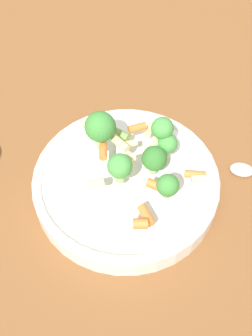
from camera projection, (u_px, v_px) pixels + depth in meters
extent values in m
plane|color=brown|center=(126.00, 190.00, 0.58)|extent=(3.00, 3.00, 0.00)
cylinder|color=white|center=(126.00, 184.00, 0.57)|extent=(0.27, 0.27, 0.03)
torus|color=white|center=(126.00, 177.00, 0.56)|extent=(0.27, 0.27, 0.01)
cylinder|color=#8CB766|center=(153.00, 168.00, 0.55)|extent=(0.01, 0.01, 0.01)
sphere|color=#33722D|center=(154.00, 158.00, 0.53)|extent=(0.04, 0.04, 0.04)
cylinder|color=#8CB766|center=(161.00, 138.00, 0.55)|extent=(0.01, 0.01, 0.02)
sphere|color=#479342|center=(162.00, 128.00, 0.53)|extent=(0.03, 0.03, 0.03)
cylinder|color=#8CB766|center=(167.00, 193.00, 0.48)|extent=(0.01, 0.01, 0.01)
sphere|color=#3D8438|center=(168.00, 185.00, 0.47)|extent=(0.03, 0.03, 0.03)
cylinder|color=#8CB766|center=(166.00, 152.00, 0.56)|extent=(0.01, 0.01, 0.01)
sphere|color=#479342|center=(167.00, 143.00, 0.54)|extent=(0.03, 0.03, 0.03)
cylinder|color=#8CB766|center=(101.00, 141.00, 0.55)|extent=(0.01, 0.01, 0.02)
sphere|color=#3D8438|center=(100.00, 127.00, 0.53)|extent=(0.04, 0.04, 0.04)
cylinder|color=#8CB766|center=(120.00, 176.00, 0.52)|extent=(0.01, 0.01, 0.02)
sphere|color=#479342|center=(120.00, 166.00, 0.50)|extent=(0.03, 0.03, 0.03)
cylinder|color=beige|center=(120.00, 143.00, 0.54)|extent=(0.03, 0.03, 0.01)
cylinder|color=beige|center=(150.00, 129.00, 0.59)|extent=(0.02, 0.03, 0.01)
cylinder|color=#729E4C|center=(121.00, 135.00, 0.57)|extent=(0.03, 0.02, 0.01)
cylinder|color=beige|center=(130.00, 144.00, 0.55)|extent=(0.03, 0.02, 0.01)
cylinder|color=beige|center=(160.00, 188.00, 0.50)|extent=(0.02, 0.01, 0.01)
cylinder|color=beige|center=(129.00, 157.00, 0.52)|extent=(0.03, 0.02, 0.01)
cylinder|color=orange|center=(146.00, 215.00, 0.49)|extent=(0.02, 0.03, 0.01)
cylinder|color=beige|center=(89.00, 122.00, 0.59)|extent=(0.03, 0.02, 0.01)
cylinder|color=orange|center=(158.00, 186.00, 0.49)|extent=(0.03, 0.02, 0.01)
cylinder|color=orange|center=(103.00, 151.00, 0.53)|extent=(0.01, 0.03, 0.01)
cylinder|color=beige|center=(153.00, 146.00, 0.54)|extent=(0.02, 0.03, 0.01)
cylinder|color=orange|center=(195.00, 175.00, 0.53)|extent=(0.03, 0.01, 0.01)
cylinder|color=beige|center=(95.00, 183.00, 0.51)|extent=(0.02, 0.02, 0.01)
cylinder|color=orange|center=(137.00, 128.00, 0.57)|extent=(0.03, 0.02, 0.01)
cylinder|color=beige|center=(199.00, 179.00, 0.52)|extent=(0.02, 0.01, 0.01)
cylinder|color=orange|center=(140.00, 224.00, 0.48)|extent=(0.02, 0.02, 0.01)
ellipsoid|color=silver|center=(242.00, 170.00, 0.60)|extent=(0.04, 0.03, 0.01)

